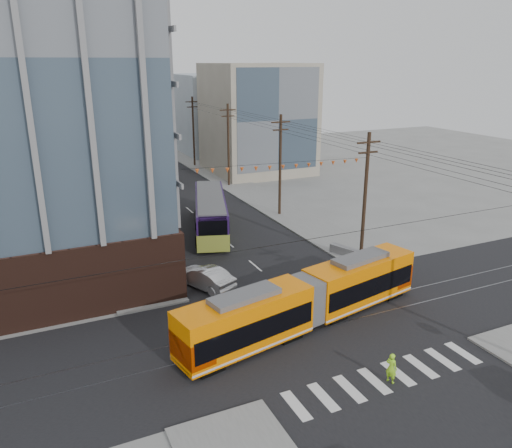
{
  "coord_description": "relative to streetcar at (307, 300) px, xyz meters",
  "views": [
    {
      "loc": [
        -16.12,
        -20.97,
        16.33
      ],
      "look_at": [
        -1.29,
        11.05,
        4.75
      ],
      "focal_mm": 35.0,
      "sensor_mm": 36.0,
      "label": 1
    }
  ],
  "objects": [
    {
      "name": "ground",
      "position": [
        1.09,
        -3.75,
        -1.76
      ],
      "size": [
        160.0,
        160.0,
        0.0
      ],
      "primitive_type": "plane",
      "color": "slate"
    },
    {
      "name": "bg_bldg_nw_near",
      "position": [
        -15.91,
        48.25,
        7.24
      ],
      "size": [
        18.0,
        16.0,
        18.0
      ],
      "primitive_type": "cube",
      "color": "#8C99A5",
      "rests_on": "ground"
    },
    {
      "name": "bg_bldg_ne_near",
      "position": [
        17.09,
        44.25,
        6.24
      ],
      "size": [
        14.0,
        14.0,
        16.0
      ],
      "primitive_type": "cube",
      "color": "gray",
      "rests_on": "ground"
    },
    {
      "name": "bg_bldg_nw_far",
      "position": [
        -12.91,
        68.25,
        8.24
      ],
      "size": [
        16.0,
        18.0,
        20.0
      ],
      "primitive_type": "cube",
      "color": "gray",
      "rests_on": "ground"
    },
    {
      "name": "bg_bldg_ne_far",
      "position": [
        19.09,
        64.25,
        5.24
      ],
      "size": [
        16.0,
        16.0,
        14.0
      ],
      "primitive_type": "cube",
      "color": "#8C99A5",
      "rests_on": "ground"
    },
    {
      "name": "utility_pole_far",
      "position": [
        9.59,
        52.25,
        3.74
      ],
      "size": [
        0.3,
        0.3,
        11.0
      ],
      "primitive_type": "cylinder",
      "color": "black",
      "rests_on": "ground"
    },
    {
      "name": "streetcar",
      "position": [
        0.0,
        0.0,
        0.0
      ],
      "size": [
        18.42,
        6.24,
        3.52
      ],
      "primitive_type": null,
      "rotation": [
        0.0,
        0.0,
        0.2
      ],
      "color": "#FF7A00",
      "rests_on": "ground"
    },
    {
      "name": "city_bus",
      "position": [
        0.8,
        20.2,
        0.14
      ],
      "size": [
        6.91,
        13.65,
        3.8
      ],
      "primitive_type": null,
      "rotation": [
        0.0,
        0.0,
        -0.31
      ],
      "color": "#2C1550",
      "rests_on": "ground"
    },
    {
      "name": "parked_car_silver",
      "position": [
        -4.07,
        8.07,
        -0.93
      ],
      "size": [
        3.68,
        5.3,
        1.65
      ],
      "primitive_type": "imported",
      "rotation": [
        0.0,
        0.0,
        3.57
      ],
      "color": "#B4B5B7",
      "rests_on": "ground"
    },
    {
      "name": "parked_car_white",
      "position": [
        -4.65,
        17.12,
        -1.0
      ],
      "size": [
        2.74,
        5.47,
        1.52
      ],
      "primitive_type": "imported",
      "rotation": [
        0.0,
        0.0,
        3.02
      ],
      "color": "#BCB8B9",
      "rests_on": "ground"
    },
    {
      "name": "parked_car_grey",
      "position": [
        -4.66,
        21.14,
        -1.14
      ],
      "size": [
        3.01,
        4.8,
        1.24
      ],
      "primitive_type": "imported",
      "rotation": [
        0.0,
        0.0,
        2.91
      ],
      "color": "slate",
      "rests_on": "ground"
    },
    {
      "name": "pedestrian",
      "position": [
        1.0,
        -7.16,
        -0.9
      ],
      "size": [
        0.61,
        0.73,
        1.73
      ],
      "primitive_type": "imported",
      "rotation": [
        0.0,
        0.0,
        1.92
      ],
      "color": "#AAFF27",
      "rests_on": "ground"
    },
    {
      "name": "jersey_barrier",
      "position": [
        9.39,
        8.12,
        -1.32
      ],
      "size": [
        2.52,
        4.51,
        0.89
      ],
      "primitive_type": "cube",
      "rotation": [
        0.0,
        0.0,
        0.37
      ],
      "color": "slate",
      "rests_on": "ground"
    }
  ]
}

